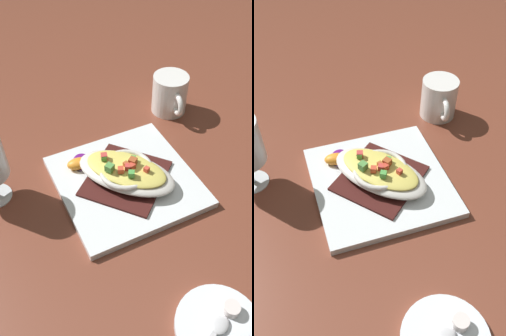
# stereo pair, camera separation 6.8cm
# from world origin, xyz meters

# --- Properties ---
(ground_plane) EXTENTS (2.60, 2.60, 0.00)m
(ground_plane) POSITION_xyz_m (0.00, 0.00, 0.00)
(ground_plane) COLOR brown
(square_plate) EXTENTS (0.27, 0.27, 0.01)m
(square_plate) POSITION_xyz_m (0.00, 0.00, 0.01)
(square_plate) COLOR white
(square_plate) RESTS_ON ground_plane
(folded_napkin) EXTENTS (0.20, 0.20, 0.00)m
(folded_napkin) POSITION_xyz_m (0.00, 0.00, 0.02)
(folded_napkin) COLOR #401816
(folded_napkin) RESTS_ON square_plate
(gratin_dish) EXTENTS (0.20, 0.20, 0.04)m
(gratin_dish) POSITION_xyz_m (0.00, 0.00, 0.04)
(gratin_dish) COLOR silver
(gratin_dish) RESTS_ON folded_napkin
(orange_garnish) EXTENTS (0.05, 0.05, 0.02)m
(orange_garnish) POSITION_xyz_m (0.07, 0.07, 0.02)
(orange_garnish) COLOR #5A146D
(orange_garnish) RESTS_ON square_plate
(coffee_mug) EXTENTS (0.11, 0.08, 0.09)m
(coffee_mug) POSITION_xyz_m (0.18, -0.18, 0.04)
(coffee_mug) COLOR white
(coffee_mug) RESTS_ON ground_plane
(creamer_cup_0) EXTENTS (0.02, 0.02, 0.02)m
(creamer_cup_0) POSITION_xyz_m (-0.29, -0.05, 0.02)
(creamer_cup_0) COLOR white
(creamer_cup_0) RESTS_ON creamer_saucer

